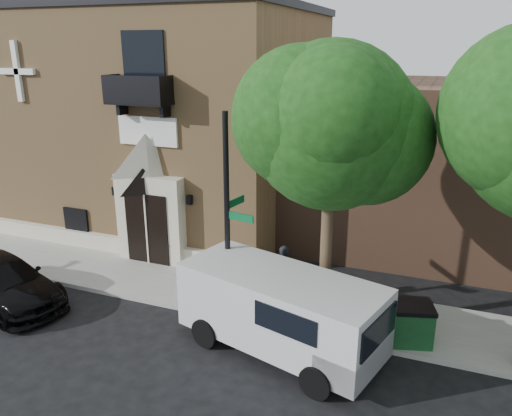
% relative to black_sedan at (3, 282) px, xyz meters
% --- Properties ---
extents(ground, '(120.00, 120.00, 0.00)m').
position_rel_black_sedan_xyz_m(ground, '(3.74, 1.50, -0.71)').
color(ground, black).
rests_on(ground, ground).
extents(sidewalk, '(42.00, 3.00, 0.15)m').
position_rel_black_sedan_xyz_m(sidewalk, '(4.74, 3.00, -0.64)').
color(sidewalk, gray).
rests_on(sidewalk, ground).
extents(church, '(12.20, 11.01, 9.30)m').
position_rel_black_sedan_xyz_m(church, '(0.75, 9.45, 3.92)').
color(church, '#AA7F50').
rests_on(church, ground).
extents(street_tree_left, '(4.97, 4.38, 7.77)m').
position_rel_black_sedan_xyz_m(street_tree_left, '(9.76, 1.85, 5.15)').
color(street_tree_left, '#38281C').
rests_on(street_tree_left, sidewalk).
extents(black_sedan, '(5.26, 3.28, 1.42)m').
position_rel_black_sedan_xyz_m(black_sedan, '(0.00, 0.00, 0.00)').
color(black_sedan, black).
rests_on(black_sedan, ground).
extents(cargo_van, '(5.72, 3.50, 2.19)m').
position_rel_black_sedan_xyz_m(cargo_van, '(9.10, 0.58, 0.51)').
color(cargo_van, silver).
rests_on(cargo_van, ground).
extents(street_sign, '(0.93, 1.03, 5.94)m').
position_rel_black_sedan_xyz_m(street_sign, '(6.93, 1.79, 2.43)').
color(street_sign, black).
rests_on(street_sign, sidewalk).
extents(fire_hydrant, '(0.48, 0.39, 0.85)m').
position_rel_black_sedan_xyz_m(fire_hydrant, '(8.87, 1.70, -0.15)').
color(fire_hydrant, '#A01815').
rests_on(fire_hydrant, sidewalk).
extents(dumpster, '(1.88, 1.38, 1.10)m').
position_rel_black_sedan_xyz_m(dumpster, '(11.79, 2.02, -0.00)').
color(dumpster, '#103C1F').
rests_on(dumpster, sidewalk).
extents(planter, '(0.83, 0.76, 0.80)m').
position_rel_black_sedan_xyz_m(planter, '(3.56, 4.21, -0.16)').
color(planter, '#506630').
rests_on(planter, sidewalk).
extents(pedestrian_near, '(0.69, 0.46, 1.84)m').
position_rel_black_sedan_xyz_m(pedestrian_near, '(8.21, 3.02, 0.36)').
color(pedestrian_near, black).
rests_on(pedestrian_near, sidewalk).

